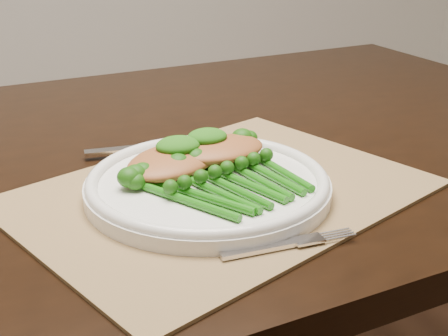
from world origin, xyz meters
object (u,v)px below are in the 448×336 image
object	(u,v)px
chicken_fillet_left	(172,161)
placemat	(221,193)
dinner_plate	(208,184)
broccolini_bundle	(234,183)

from	to	relation	value
chicken_fillet_left	placemat	bearing A→B (deg)	-74.70
dinner_plate	broccolini_bundle	distance (m)	0.04
dinner_plate	chicken_fillet_left	size ratio (longest dim) A/B	2.22
placemat	chicken_fillet_left	bearing A→B (deg)	117.29
chicken_fillet_left	dinner_plate	bearing A→B (deg)	-88.54
dinner_plate	broccolini_bundle	world-z (taller)	broccolini_bundle
dinner_plate	chicken_fillet_left	distance (m)	0.06
placemat	broccolini_bundle	distance (m)	0.04
broccolini_bundle	chicken_fillet_left	bearing A→B (deg)	106.38
placemat	broccolini_bundle	world-z (taller)	broccolini_bundle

